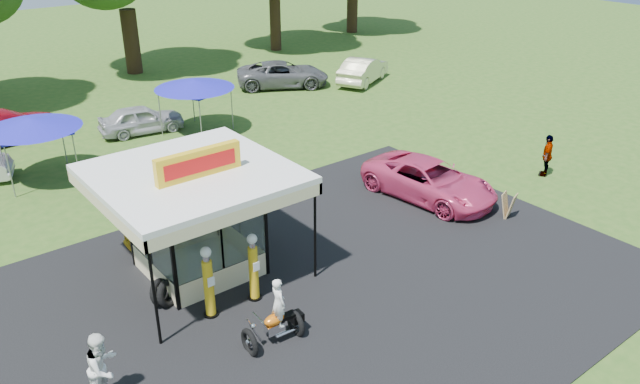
{
  "coord_description": "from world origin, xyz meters",
  "views": [
    {
      "loc": [
        -9.33,
        -10.28,
        10.58
      ],
      "look_at": [
        1.96,
        4.0,
        1.9
      ],
      "focal_mm": 35.0,
      "sensor_mm": 36.0,
      "label": 1
    }
  ],
  "objects_px": {
    "bg_car_d": "(283,74)",
    "tent_east": "(194,84)",
    "gas_pump_left": "(209,284)",
    "spectator_east_b": "(547,155)",
    "a_frame_sign": "(508,206)",
    "spectator_west": "(103,368)",
    "bg_car_c": "(141,119)",
    "pink_sedan": "(429,180)",
    "bg_car_b": "(5,126)",
    "motorcycle": "(277,317)",
    "tent_west": "(32,124)",
    "bg_car_e": "(363,70)",
    "gas_station_kiosk": "(196,219)",
    "gas_pump_right": "(253,269)",
    "kiosk_car": "(168,230)"
  },
  "relations": [
    {
      "from": "bg_car_b",
      "to": "tent_east",
      "type": "distance_m",
      "value": 9.08
    },
    {
      "from": "kiosk_car",
      "to": "spectator_east_b",
      "type": "bearing_deg",
      "value": -107.28
    },
    {
      "from": "gas_station_kiosk",
      "to": "tent_west",
      "type": "relative_size",
      "value": 1.42
    },
    {
      "from": "motorcycle",
      "to": "tent_east",
      "type": "height_order",
      "value": "tent_east"
    },
    {
      "from": "gas_pump_left",
      "to": "spectator_west",
      "type": "distance_m",
      "value": 3.69
    },
    {
      "from": "pink_sedan",
      "to": "bg_car_b",
      "type": "xyz_separation_m",
      "value": [
        -11.12,
        16.64,
        0.02
      ]
    },
    {
      "from": "motorcycle",
      "to": "spectator_east_b",
      "type": "bearing_deg",
      "value": 10.82
    },
    {
      "from": "bg_car_c",
      "to": "spectator_east_b",
      "type": "bearing_deg",
      "value": -135.81
    },
    {
      "from": "gas_pump_right",
      "to": "bg_car_e",
      "type": "height_order",
      "value": "gas_pump_right"
    },
    {
      "from": "bg_car_b",
      "to": "tent_east",
      "type": "relative_size",
      "value": 1.38
    },
    {
      "from": "gas_pump_left",
      "to": "bg_car_c",
      "type": "xyz_separation_m",
      "value": [
        4.72,
        15.19,
        -0.37
      ]
    },
    {
      "from": "gas_pump_right",
      "to": "tent_east",
      "type": "height_order",
      "value": "tent_east"
    },
    {
      "from": "gas_pump_left",
      "to": "a_frame_sign",
      "type": "relative_size",
      "value": 2.36
    },
    {
      "from": "motorcycle",
      "to": "bg_car_e",
      "type": "distance_m",
      "value": 25.35
    },
    {
      "from": "pink_sedan",
      "to": "spectator_east_b",
      "type": "bearing_deg",
      "value": -22.35
    },
    {
      "from": "gas_station_kiosk",
      "to": "tent_east",
      "type": "xyz_separation_m",
      "value": [
        6.01,
        11.3,
        0.63
      ]
    },
    {
      "from": "tent_west",
      "to": "tent_east",
      "type": "bearing_deg",
      "value": 8.31
    },
    {
      "from": "bg_car_b",
      "to": "bg_car_d",
      "type": "distance_m",
      "value": 15.7
    },
    {
      "from": "kiosk_car",
      "to": "pink_sedan",
      "type": "height_order",
      "value": "pink_sedan"
    },
    {
      "from": "spectator_east_b",
      "to": "tent_east",
      "type": "bearing_deg",
      "value": -82.72
    },
    {
      "from": "gas_station_kiosk",
      "to": "gas_pump_left",
      "type": "height_order",
      "value": "gas_station_kiosk"
    },
    {
      "from": "gas_pump_right",
      "to": "gas_pump_left",
      "type": "bearing_deg",
      "value": 176.67
    },
    {
      "from": "a_frame_sign",
      "to": "bg_car_c",
      "type": "bearing_deg",
      "value": 92.01
    },
    {
      "from": "gas_station_kiosk",
      "to": "bg_car_d",
      "type": "bearing_deg",
      "value": 47.62
    },
    {
      "from": "bg_car_d",
      "to": "bg_car_e",
      "type": "distance_m",
      "value": 5.03
    },
    {
      "from": "a_frame_sign",
      "to": "tent_east",
      "type": "xyz_separation_m",
      "value": [
        -4.42,
        15.07,
        1.94
      ]
    },
    {
      "from": "pink_sedan",
      "to": "tent_west",
      "type": "relative_size",
      "value": 1.4
    },
    {
      "from": "gas_station_kiosk",
      "to": "gas_pump_left",
      "type": "distance_m",
      "value": 2.56
    },
    {
      "from": "gas_pump_left",
      "to": "bg_car_e",
      "type": "relative_size",
      "value": 0.46
    },
    {
      "from": "spectator_east_b",
      "to": "bg_car_c",
      "type": "height_order",
      "value": "spectator_east_b"
    },
    {
      "from": "spectator_west",
      "to": "tent_west",
      "type": "xyz_separation_m",
      "value": [
        2.58,
        13.76,
        1.48
      ]
    },
    {
      "from": "pink_sedan",
      "to": "bg_car_b",
      "type": "bearing_deg",
      "value": 117.28
    },
    {
      "from": "gas_pump_right",
      "to": "spectator_west",
      "type": "height_order",
      "value": "gas_pump_right"
    },
    {
      "from": "gas_pump_right",
      "to": "bg_car_d",
      "type": "xyz_separation_m",
      "value": [
        13.5,
        17.68,
        -0.26
      ]
    },
    {
      "from": "motorcycle",
      "to": "bg_car_b",
      "type": "height_order",
      "value": "motorcycle"
    },
    {
      "from": "spectator_west",
      "to": "bg_car_c",
      "type": "relative_size",
      "value": 0.46
    },
    {
      "from": "gas_pump_right",
      "to": "kiosk_car",
      "type": "height_order",
      "value": "gas_pump_right"
    },
    {
      "from": "bg_car_d",
      "to": "gas_station_kiosk",
      "type": "bearing_deg",
      "value": 167.44
    },
    {
      "from": "bg_car_d",
      "to": "tent_east",
      "type": "distance_m",
      "value": 9.07
    },
    {
      "from": "motorcycle",
      "to": "spectator_east_b",
      "type": "height_order",
      "value": "motorcycle"
    },
    {
      "from": "bg_car_d",
      "to": "a_frame_sign",
      "type": "bearing_deg",
      "value": -160.7
    },
    {
      "from": "bg_car_e",
      "to": "tent_east",
      "type": "xyz_separation_m",
      "value": [
        -12.43,
        -1.7,
        1.63
      ]
    },
    {
      "from": "spectator_east_b",
      "to": "tent_east",
      "type": "xyz_separation_m",
      "value": [
        -8.79,
        13.7,
        1.52
      ]
    },
    {
      "from": "gas_pump_left",
      "to": "tent_west",
      "type": "distance_m",
      "value": 12.55
    },
    {
      "from": "bg_car_d",
      "to": "gas_pump_right",
      "type": "bearing_deg",
      "value": 172.46
    },
    {
      "from": "gas_pump_right",
      "to": "tent_west",
      "type": "distance_m",
      "value": 12.8
    },
    {
      "from": "bg_car_c",
      "to": "kiosk_car",
      "type": "bearing_deg",
      "value": 168.9
    },
    {
      "from": "pink_sedan",
      "to": "bg_car_d",
      "type": "distance_m",
      "value": 16.81
    },
    {
      "from": "a_frame_sign",
      "to": "pink_sedan",
      "type": "distance_m",
      "value": 3.09
    },
    {
      "from": "gas_pump_left",
      "to": "spectator_east_b",
      "type": "distance_m",
      "value": 15.71
    }
  ]
}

